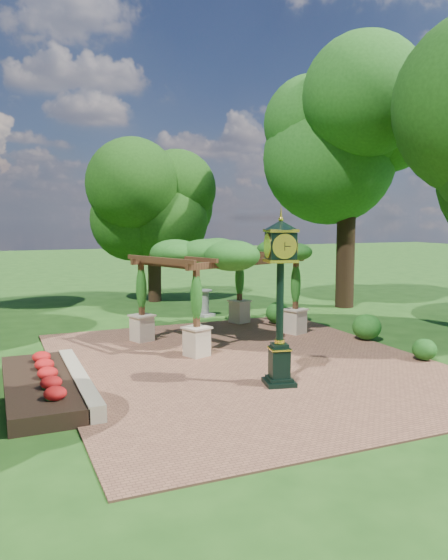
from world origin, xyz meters
name	(u,v)px	position (x,y,z in m)	size (l,w,h in m)	color
ground	(262,373)	(0.00, 0.00, 0.00)	(120.00, 120.00, 0.00)	#1E4714
brick_plaza	(245,363)	(0.00, 1.00, 0.02)	(10.00, 12.00, 0.04)	brown
border_wall	(79,381)	(-4.60, 0.50, 0.20)	(0.35, 5.00, 0.40)	#C6B793
flower_bed	(39,387)	(-5.50, 0.50, 0.18)	(1.50, 5.00, 0.36)	red
pedestal_clock	(280,287)	(-0.10, -1.13, 2.42)	(0.95, 0.95, 4.04)	black
pergola	(221,258)	(0.67, 4.32, 2.73)	(6.09, 4.92, 3.32)	beige
sundial	(205,305)	(1.68, 8.40, 0.48)	(0.78, 0.78, 1.10)	#999991
shrub_front	(424,349)	(4.79, -0.75, 0.35)	(0.68, 0.68, 0.62)	#1B4F16
shrub_mid	(367,327)	(4.94, 2.03, 0.47)	(0.94, 0.94, 0.85)	#1F5919
shrub_back	(278,313)	(3.57, 5.64, 0.45)	(0.92, 0.92, 0.82)	#1F5819
tree_north	(154,207)	(0.89, 13.15, 4.57)	(4.02, 4.02, 6.66)	#352115
tree_east_far	(348,143)	(8.39, 8.10, 7.36)	(5.43, 5.43, 10.72)	black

